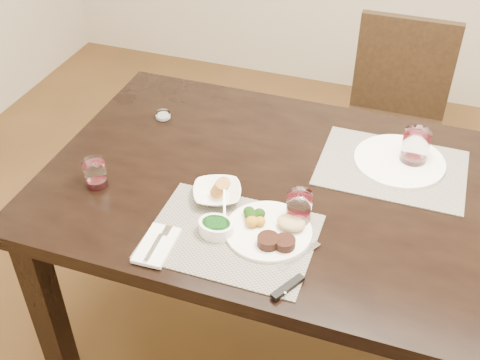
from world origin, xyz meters
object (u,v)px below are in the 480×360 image
(steak_knife, at_px, (291,279))
(wine_glass_near, at_px, (299,210))
(cracker_bowl, at_px, (217,193))
(far_plate, at_px, (399,161))
(dinner_plate, at_px, (272,230))
(chair_far, at_px, (394,113))

(steak_knife, height_order, wine_glass_near, wine_glass_near)
(cracker_bowl, xyz_separation_m, far_plate, (0.49, 0.36, -0.01))
(steak_knife, bearing_deg, wine_glass_near, 129.00)
(dinner_plate, xyz_separation_m, far_plate, (0.29, 0.45, -0.01))
(chair_far, xyz_separation_m, steak_knife, (-0.12, -1.32, 0.26))
(cracker_bowl, bearing_deg, steak_knife, -39.65)
(chair_far, xyz_separation_m, far_plate, (0.08, -0.72, 0.26))
(chair_far, xyz_separation_m, cracker_bowl, (-0.42, -1.08, 0.27))
(dinner_plate, height_order, wine_glass_near, wine_glass_near)
(dinner_plate, distance_m, cracker_bowl, 0.22)
(chair_far, height_order, dinner_plate, chair_far)
(steak_knife, bearing_deg, chair_far, 113.51)
(chair_far, relative_size, cracker_bowl, 4.85)
(dinner_plate, distance_m, far_plate, 0.54)
(cracker_bowl, xyz_separation_m, wine_glass_near, (0.26, -0.02, 0.02))
(chair_far, distance_m, wine_glass_near, 1.15)
(dinner_plate, bearing_deg, cracker_bowl, 176.14)
(steak_knife, relative_size, cracker_bowl, 1.30)
(wine_glass_near, distance_m, far_plate, 0.45)
(far_plate, bearing_deg, steak_knife, -107.94)
(wine_glass_near, bearing_deg, far_plate, 57.99)
(steak_knife, xyz_separation_m, wine_glass_near, (-0.04, 0.23, 0.04))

